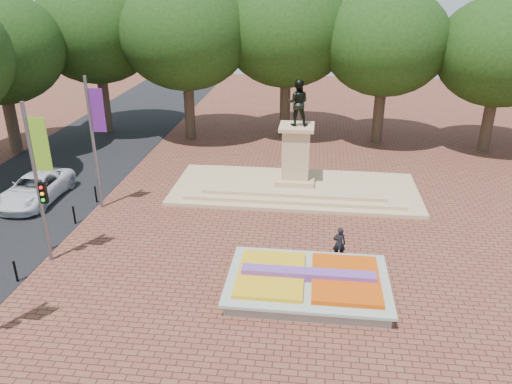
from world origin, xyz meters
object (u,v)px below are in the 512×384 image
Objects in this scene: van at (35,188)px; pedestrian at (339,244)px; monument at (295,176)px; flower_bed at (308,282)px.

pedestrian reaches higher than van.
van is at bearing -18.76° from pedestrian.
monument is 2.64× the size of van.
pedestrian is (1.25, 2.56, 0.40)m from flower_bed.
van is 3.40× the size of pedestrian.
monument is 14.42m from van.
pedestrian is (2.27, -7.44, -0.10)m from monument.
van is 16.89m from pedestrian.
monument is 8.99× the size of pedestrian.
flower_bed is 4.05× the size of pedestrian.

